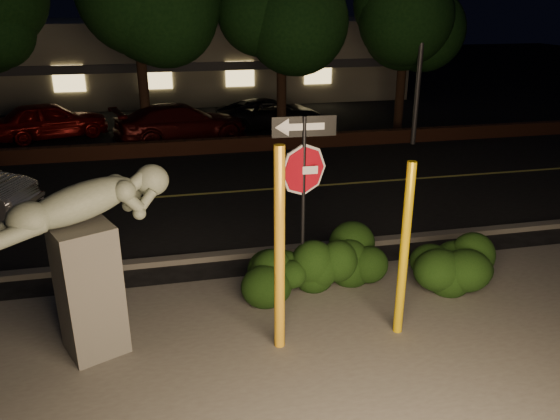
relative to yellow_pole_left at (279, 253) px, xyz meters
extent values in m
plane|color=black|center=(0.47, 10.34, -1.59)|extent=(90.00, 90.00, 0.00)
cube|color=#4C4944|center=(0.47, -0.66, -1.58)|extent=(14.00, 6.00, 0.02)
cube|color=black|center=(0.47, 7.34, -1.59)|extent=(80.00, 8.00, 0.01)
cube|color=#B5AF48|center=(0.47, 7.34, -1.57)|extent=(80.00, 0.12, 0.00)
cube|color=#4C4944|center=(0.47, 3.24, -1.53)|extent=(80.00, 0.25, 0.12)
cube|color=#4B2518|center=(0.47, 11.64, -1.34)|extent=(40.00, 0.35, 0.50)
cube|color=black|center=(0.47, 17.34, -1.58)|extent=(40.00, 12.00, 0.01)
cube|color=slate|center=(0.47, 25.34, 0.41)|extent=(22.00, 10.00, 4.00)
cube|color=#333338|center=(0.47, 20.24, 0.41)|extent=(22.00, 0.20, 0.40)
cube|color=#FFD87F|center=(-5.53, 20.29, 0.01)|extent=(1.40, 0.08, 1.20)
cube|color=#FFD87F|center=(-1.53, 20.29, 0.01)|extent=(1.40, 0.08, 1.20)
cube|color=#FFD87F|center=(2.47, 20.29, 0.01)|extent=(1.40, 0.08, 1.20)
cube|color=#FFD87F|center=(6.47, 20.29, 0.01)|extent=(1.40, 0.08, 1.20)
cylinder|color=black|center=(-2.03, 13.54, 0.53)|extent=(0.36, 0.36, 4.25)
cylinder|color=black|center=(2.97, 13.14, 0.41)|extent=(0.36, 0.36, 4.00)
cylinder|color=black|center=(7.97, 13.64, 0.36)|extent=(0.36, 0.36, 3.90)
cylinder|color=yellow|center=(0.00, 0.00, 0.00)|extent=(0.16, 0.16, 3.18)
cylinder|color=#E8B80C|center=(1.93, -0.03, -0.17)|extent=(0.14, 0.14, 2.84)
cylinder|color=black|center=(0.78, 1.65, 0.01)|extent=(0.07, 0.07, 3.21)
cube|color=white|center=(0.78, 1.65, 0.70)|extent=(0.48, 0.05, 0.14)
cube|color=black|center=(0.78, 1.65, 1.45)|extent=(1.09, 0.07, 0.34)
cube|color=white|center=(0.78, 1.65, 1.45)|extent=(0.69, 0.05, 0.14)
cube|color=#4C4944|center=(-2.74, 0.52, -0.57)|extent=(1.05, 1.05, 2.05)
sphere|color=slate|center=(-1.72, 0.97, 0.91)|extent=(0.48, 0.48, 0.48)
ellipsoid|color=black|center=(0.47, 1.56, -1.07)|extent=(2.19, 1.56, 1.04)
ellipsoid|color=black|center=(1.53, 1.73, -1.01)|extent=(1.99, 1.52, 1.16)
ellipsoid|color=black|center=(3.62, 1.12, -1.07)|extent=(1.75, 1.45, 1.04)
cylinder|color=#47464B|center=(7.54, 11.29, 2.79)|extent=(0.18, 0.18, 8.76)
imported|color=#710908|center=(-5.64, 15.11, -0.88)|extent=(4.48, 2.94, 1.42)
imported|color=#3A0909|center=(-0.77, 13.49, -0.87)|extent=(5.28, 3.20, 1.43)
imported|color=black|center=(2.93, 15.08, -0.98)|extent=(4.53, 2.37, 1.22)
camera|label=1|loc=(-1.52, -6.93, 3.39)|focal=35.00mm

